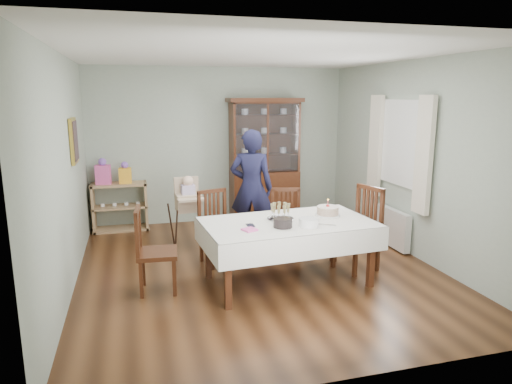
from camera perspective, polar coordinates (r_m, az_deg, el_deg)
name	(u,v)px	position (r m, az deg, el deg)	size (l,w,h in m)	color
floor	(258,268)	(6.06, 0.19, -9.47)	(5.00, 5.00, 0.00)	#593319
room_shell	(247,134)	(6.18, -1.12, 7.22)	(5.00, 5.00, 5.00)	#9EAA99
dining_table	(288,252)	(5.51, 3.97, -7.47)	(2.08, 1.29, 0.76)	#422210
china_cabinet	(264,159)	(8.09, 1.07, 4.21)	(1.30, 0.48, 2.18)	#422210
sideboard	(120,207)	(7.93, -16.62, -1.77)	(0.90, 0.38, 0.80)	tan
picture_frame	(74,141)	(6.30, -21.83, 5.97)	(0.04, 0.48, 0.58)	gold
window	(402,143)	(6.87, 17.75, 5.84)	(0.04, 1.02, 1.22)	white
curtain_left	(424,156)	(6.34, 20.25, 4.29)	(0.07, 0.30, 1.55)	silver
curtain_right	(375,146)	(7.38, 14.70, 5.62)	(0.07, 0.30, 1.55)	silver
radiator	(392,227)	(7.07, 16.69, -4.27)	(0.10, 0.80, 0.55)	white
chair_far_left	(218,242)	(6.18, -4.74, -6.23)	(0.54, 0.54, 0.98)	#422210
chair_far_right	(286,237)	(6.40, 3.79, -5.65)	(0.52, 0.52, 0.94)	#422210
chair_end_left	(156,267)	(5.42, -12.36, -9.09)	(0.48, 0.48, 0.99)	#422210
chair_end_right	(357,245)	(6.08, 12.50, -6.51)	(0.60, 0.60, 1.07)	#422210
woman	(251,188)	(6.76, -0.57, 0.50)	(0.64, 0.42, 1.74)	black
high_chair	(189,220)	(6.78, -8.38, -3.50)	(0.51, 0.51, 1.08)	black
champagne_tray	(280,215)	(5.45, 3.07, -2.83)	(0.32, 0.32, 0.20)	silver
birthday_cake	(328,211)	(5.70, 8.95, -2.38)	(0.31, 0.31, 0.21)	white
plate_stack_dark	(283,223)	(5.15, 3.37, -3.86)	(0.22, 0.22, 0.10)	black
plate_stack_white	(309,222)	(5.21, 6.59, -3.80)	(0.22, 0.22, 0.10)	white
napkin_stack	(249,230)	(5.03, -0.82, -4.73)	(0.14, 0.14, 0.02)	#EC57A8
cutlery	(247,226)	(5.20, -1.08, -4.23)	(0.11, 0.16, 0.01)	silver
cake_knife	(325,224)	(5.30, 8.61, -4.04)	(0.25, 0.02, 0.01)	silver
gift_bag_pink	(103,173)	(7.81, -18.58, 2.31)	(0.25, 0.18, 0.43)	#EC57A8
gift_bag_orange	(125,174)	(7.80, -16.04, 2.23)	(0.20, 0.15, 0.36)	yellow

